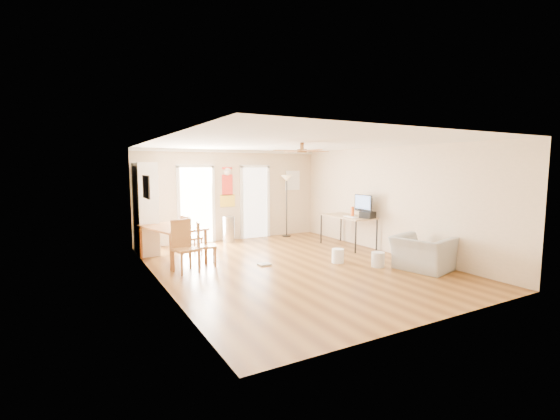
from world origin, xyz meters
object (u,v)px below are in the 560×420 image
bookshelf (145,208)px  torchiere_lamp (287,206)px  computer_desk (348,231)px  dining_table (172,244)px  dining_chair_right_a (192,236)px  dining_chair_near (186,247)px  printer (368,215)px  dining_chair_right_b (207,244)px  armchair (422,253)px  trash_can (229,229)px  wastebasket_a (338,256)px  wastebasket_b (378,259)px

bookshelf → torchiere_lamp: (4.18, 0.34, -0.18)m
torchiere_lamp → computer_desk: 2.28m
dining_table → dining_chair_right_a: (0.55, 0.36, 0.08)m
dining_chair_near → printer: 4.61m
dining_chair_right_b → armchair: (3.75, -2.51, -0.13)m
dining_table → computer_desk: bearing=-8.5°
computer_desk → trash_can: bearing=140.1°
dining_chair_right_b → computer_desk: size_ratio=0.61×
dining_chair_right_b → wastebasket_a: 2.88m
dining_chair_near → torchiere_lamp: size_ratio=0.56×
computer_desk → bookshelf: bearing=159.7°
torchiere_lamp → wastebasket_b: bearing=-92.0°
trash_can → armchair: trash_can is taller
trash_can → printer: (2.67, -2.72, 0.54)m
computer_desk → printer: size_ratio=4.66×
wastebasket_a → armchair: (1.14, -1.33, 0.19)m
bookshelf → trash_can: (2.28, 0.33, -0.74)m
printer → wastebasket_b: (-0.92, -1.37, -0.75)m
bookshelf → dining_chair_near: size_ratio=2.12×
wastebasket_a → armchair: 1.76m
dining_table → dining_chair_right_b: 0.94m
bookshelf → wastebasket_b: bookshelf is taller
dining_chair_near → dining_table: bearing=79.7°
dining_chair_right_b → armchair: bearing=-111.1°
computer_desk → wastebasket_a: size_ratio=4.97×
dining_chair_right_a → dining_chair_near: (-0.54, -1.45, 0.05)m
dining_table → torchiere_lamp: (3.82, 1.46, 0.54)m
dining_chair_right_b → wastebasket_b: (3.13, -1.88, -0.31)m
dining_chair_near → wastebasket_a: dining_chair_near is taller
bookshelf → wastebasket_a: 4.76m
trash_can → dining_chair_near: bearing=-127.0°
trash_can → printer: printer is taller
computer_desk → armchair: 2.61m
trash_can → dining_chair_right_a: bearing=-141.4°
wastebasket_b → wastebasket_a: bearing=126.6°
bookshelf → dining_table: 1.38m
bookshelf → printer: 5.51m
dining_table → dining_chair_right_a: size_ratio=1.65×
bookshelf → wastebasket_b: (4.04, -3.76, -0.95)m
printer → armchair: bearing=-114.1°
dining_table → wastebasket_b: (3.68, -2.64, -0.23)m
dining_table → wastebasket_a: bearing=-31.6°
wastebasket_a → dining_chair_right_a: bearing=138.6°
wastebasket_a → wastebasket_b: 0.87m
computer_desk → armchair: (-0.17, -2.60, -0.06)m
torchiere_lamp → wastebasket_b: (-0.14, -4.11, -0.78)m
dining_chair_right_b → wastebasket_b: dining_chair_right_b is taller
trash_can → torchiere_lamp: bearing=0.3°
wastebasket_b → dining_chair_right_a: bearing=136.2°
dining_chair_right_a → torchiere_lamp: size_ratio=0.51×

